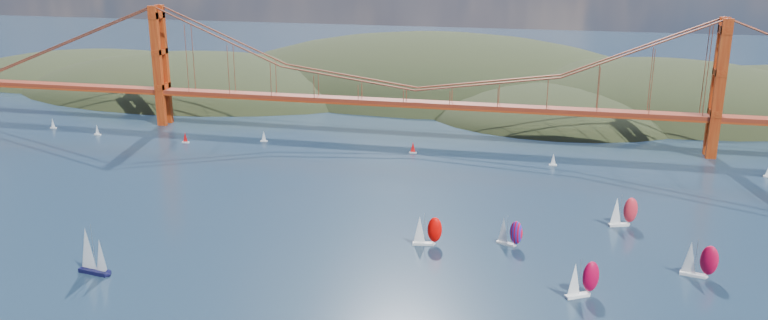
% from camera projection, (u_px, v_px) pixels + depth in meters
% --- Properties ---
extents(headlands, '(725.00, 225.00, 96.00)m').
position_uv_depth(headlands, '(529.00, 120.00, 412.01)').
color(headlands, black).
rests_on(headlands, ground).
extents(bridge, '(552.00, 12.00, 55.00)m').
position_uv_depth(bridge, '(413.00, 65.00, 317.63)').
color(bridge, maroon).
rests_on(bridge, ground).
extents(sloop_navy, '(9.26, 5.71, 13.91)m').
position_uv_depth(sloop_navy, '(91.00, 251.00, 194.37)').
color(sloop_navy, black).
rests_on(sloop_navy, ground).
extents(racer_0, '(8.52, 4.29, 9.58)m').
position_uv_depth(racer_0, '(427.00, 230.00, 212.78)').
color(racer_0, silver).
rests_on(racer_0, ground).
extents(racer_1, '(8.89, 7.11, 10.14)m').
position_uv_depth(racer_1, '(582.00, 279.00, 182.04)').
color(racer_1, white).
rests_on(racer_1, ground).
extents(racer_2, '(9.17, 4.93, 10.28)m').
position_uv_depth(racer_2, '(699.00, 259.00, 192.72)').
color(racer_2, white).
rests_on(racer_2, ground).
extents(racer_3, '(9.06, 5.94, 10.13)m').
position_uv_depth(racer_3, '(623.00, 211.00, 226.90)').
color(racer_3, silver).
rests_on(racer_3, ground).
extents(racer_rwb, '(7.92, 5.29, 8.85)m').
position_uv_depth(racer_rwb, '(509.00, 231.00, 212.68)').
color(racer_rwb, silver).
rests_on(racer_rwb, ground).
extents(distant_boat_0, '(3.00, 2.00, 4.70)m').
position_uv_depth(distant_boat_0, '(53.00, 123.00, 343.44)').
color(distant_boat_0, silver).
rests_on(distant_boat_0, ground).
extents(distant_boat_1, '(3.00, 2.00, 4.70)m').
position_uv_depth(distant_boat_1, '(97.00, 130.00, 331.84)').
color(distant_boat_1, silver).
rests_on(distant_boat_1, ground).
extents(distant_boat_2, '(3.00, 2.00, 4.70)m').
position_uv_depth(distant_boat_2, '(185.00, 137.00, 319.32)').
color(distant_boat_2, silver).
rests_on(distant_boat_2, ground).
extents(distant_boat_3, '(3.00, 2.00, 4.70)m').
position_uv_depth(distant_boat_3, '(264.00, 136.00, 321.28)').
color(distant_boat_3, silver).
rests_on(distant_boat_3, ground).
extents(distant_boat_8, '(3.00, 2.00, 4.70)m').
position_uv_depth(distant_boat_8, '(553.00, 160.00, 287.45)').
color(distant_boat_8, silver).
rests_on(distant_boat_8, ground).
extents(distant_boat_9, '(3.00, 2.00, 4.70)m').
position_uv_depth(distant_boat_9, '(413.00, 147.00, 304.12)').
color(distant_boat_9, silver).
rests_on(distant_boat_9, ground).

